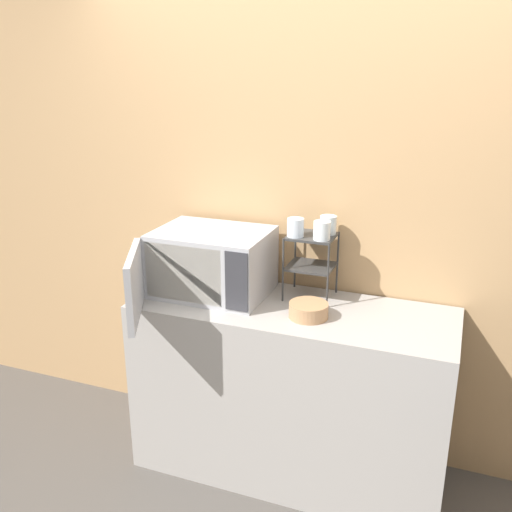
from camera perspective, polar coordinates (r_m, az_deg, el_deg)
The scene contains 9 objects.
ground_plane at distance 3.08m, azimuth 1.48°, elevation -23.42°, with size 12.00×12.00×0.00m, color #4C4742.
wall_back at distance 2.98m, azimuth 5.68°, elevation 3.76°, with size 8.00×0.06×2.60m.
counter at distance 3.02m, azimuth 3.44°, elevation -13.29°, with size 1.57×0.58×0.93m.
microwave at distance 2.91m, azimuth -4.72°, elevation -0.70°, with size 0.59×0.84×0.33m.
dish_rack at distance 2.85m, azimuth 5.54°, elevation 0.29°, with size 0.24×0.21×0.33m.
glass_front_left at distance 2.78m, azimuth 3.97°, elevation 2.87°, with size 0.08×0.08×0.09m.
glass_back_right at distance 2.84m, azimuth 7.23°, elevation 3.11°, with size 0.08×0.08×0.09m.
glass_front_right at distance 2.74m, azimuth 6.60°, elevation 2.55°, with size 0.08×0.08×0.09m.
bowl at distance 2.69m, azimuth 5.27°, elevation -5.45°, with size 0.19×0.19×0.07m.
Camera 1 is at (0.74, -2.16, 2.07)m, focal length 40.00 mm.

